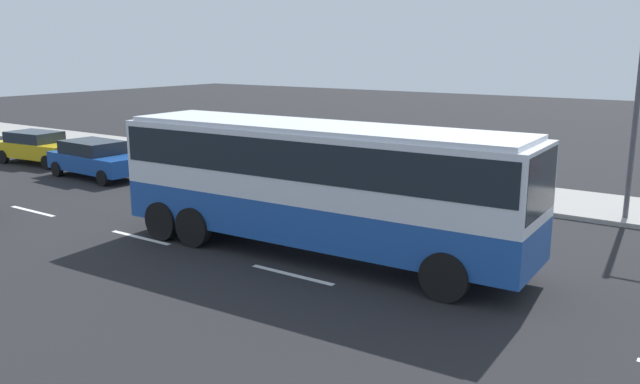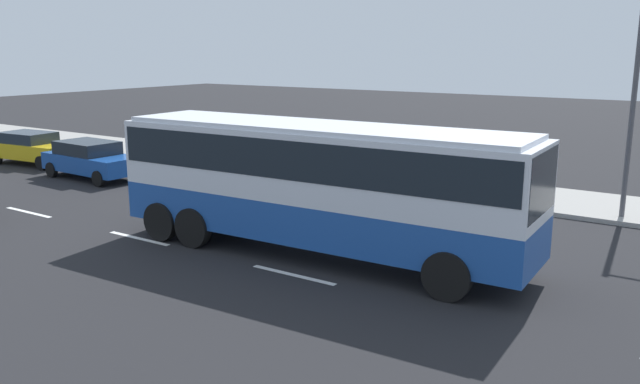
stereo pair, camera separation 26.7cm
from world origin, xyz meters
TOP-DOWN VIEW (x-y plane):
  - ground_plane at (0.00, 0.00)m, footprint 120.00×120.00m
  - sidewalk_curb at (0.00, 9.22)m, footprint 80.00×4.00m
  - lane_centreline at (-2.96, -1.89)m, footprint 27.24×0.16m
  - coach_bus at (1.35, -0.27)m, footprint 11.39×3.05m
  - car_yellow_taxi at (-17.34, 3.56)m, footprint 4.54×2.21m
  - car_blue_saloon at (-12.24, 2.99)m, footprint 4.63×2.13m

SIDE VIEW (x-z plane):
  - ground_plane at x=0.00m, z-range 0.00..0.00m
  - lane_centreline at x=-2.96m, z-range 0.00..0.01m
  - sidewalk_curb at x=0.00m, z-range 0.00..0.15m
  - car_yellow_taxi at x=-17.34m, z-range 0.05..1.55m
  - car_blue_saloon at x=-12.24m, z-range 0.05..1.59m
  - coach_bus at x=1.35m, z-range 0.41..3.87m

